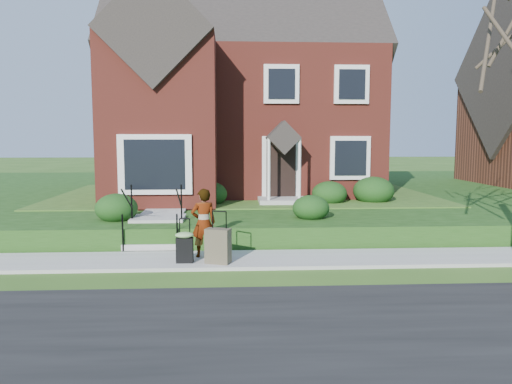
{
  "coord_description": "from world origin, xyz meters",
  "views": [
    {
      "loc": [
        -0.59,
        -11.1,
        2.82
      ],
      "look_at": [
        0.12,
        2.0,
        1.37
      ],
      "focal_mm": 35.0,
      "sensor_mm": 36.0,
      "label": 1
    }
  ],
  "objects": [
    {
      "name": "street",
      "position": [
        0.0,
        -5.0,
        0.01
      ],
      "size": [
        60.0,
        6.0,
        0.01
      ],
      "primitive_type": "cube",
      "color": "black",
      "rests_on": "ground"
    },
    {
      "name": "suitcase_olive",
      "position": [
        -0.84,
        -0.42,
        0.46
      ],
      "size": [
        0.6,
        0.46,
        1.15
      ],
      "rotation": [
        0.0,
        0.0,
        -0.34
      ],
      "color": "brown",
      "rests_on": "sidewalk"
    },
    {
      "name": "woman",
      "position": [
        -1.18,
        0.19,
        0.87
      ],
      "size": [
        0.65,
        0.51,
        1.58
      ],
      "primitive_type": "imported",
      "rotation": [
        0.0,
        0.0,
        3.39
      ],
      "color": "#999999",
      "rests_on": "sidewalk"
    },
    {
      "name": "terrace",
      "position": [
        4.0,
        10.9,
        0.3
      ],
      "size": [
        44.0,
        20.0,
        0.6
      ],
      "primitive_type": "cube",
      "color": "#183A0F",
      "rests_on": "ground"
    },
    {
      "name": "front_steps",
      "position": [
        -2.5,
        1.84,
        0.47
      ],
      "size": [
        1.4,
        2.02,
        1.5
      ],
      "color": "#9E9B93",
      "rests_on": "ground"
    },
    {
      "name": "foundation_shrubs",
      "position": [
        -0.18,
        4.7,
        1.05
      ],
      "size": [
        9.85,
        4.56,
        1.03
      ],
      "color": "#10350F",
      "rests_on": "terrace"
    },
    {
      "name": "ground",
      "position": [
        0.0,
        0.0,
        0.0
      ],
      "size": [
        120.0,
        120.0,
        0.0
      ],
      "primitive_type": "plane",
      "color": "#2D5119",
      "rests_on": "ground"
    },
    {
      "name": "suitcase_black",
      "position": [
        -1.57,
        -0.32,
        0.46
      ],
      "size": [
        0.41,
        0.34,
        0.98
      ],
      "rotation": [
        0.0,
        0.0,
        -0.03
      ],
      "color": "black",
      "rests_on": "sidewalk"
    },
    {
      "name": "walkway",
      "position": [
        -2.5,
        5.0,
        0.63
      ],
      "size": [
        1.2,
        6.0,
        0.06
      ],
      "primitive_type": "cube",
      "color": "#9E9B93",
      "rests_on": "terrace"
    },
    {
      "name": "main_house",
      "position": [
        -0.21,
        9.61,
        5.26
      ],
      "size": [
        10.4,
        10.2,
        9.4
      ],
      "color": "maroon",
      "rests_on": "terrace"
    },
    {
      "name": "sidewalk",
      "position": [
        0.0,
        0.0,
        0.04
      ],
      "size": [
        60.0,
        1.6,
        0.08
      ],
      "primitive_type": "cube",
      "color": "#9E9B93",
      "rests_on": "ground"
    }
  ]
}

